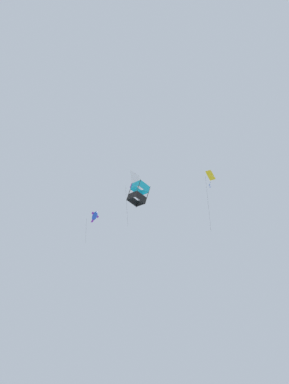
{
  "coord_description": "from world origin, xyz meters",
  "views": [
    {
      "loc": [
        -9.52,
        25.09,
        3.92
      ],
      "look_at": [
        -0.45,
        -4.06,
        38.62
      ],
      "focal_mm": 33.86,
      "sensor_mm": 36.0,
      "label": 1
    }
  ],
  "objects": [
    {
      "name": "kite_diamond_near_right",
      "position": [
        -8.96,
        -5.52,
        40.55
      ],
      "size": [
        1.84,
        1.74,
        10.12
      ],
      "rotation": [
        0.26,
        0.0,
        4.32
      ],
      "color": "yellow"
    },
    {
      "name": "kite_delta_upper_right",
      "position": [
        1.41,
        -5.73,
        42.84
      ],
      "size": [
        1.57,
        3.54,
        8.24
      ],
      "rotation": [
        0.29,
        0.0,
        4.7
      ],
      "color": "white"
    },
    {
      "name": "kite_fish_far_centre",
      "position": [
        7.17,
        -5.96,
        38.36
      ],
      "size": [
        1.74,
        1.25,
        4.62
      ],
      "rotation": [
        0.44,
        0.0,
        4.3
      ],
      "color": "blue"
    },
    {
      "name": "kite_box_near_left",
      "position": [
        -1.34,
        0.96,
        32.63
      ],
      "size": [
        2.62,
        2.32,
        2.65
      ],
      "rotation": [
        0.37,
        0.0,
        4.22
      ],
      "color": "#1EB2C6"
    }
  ]
}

